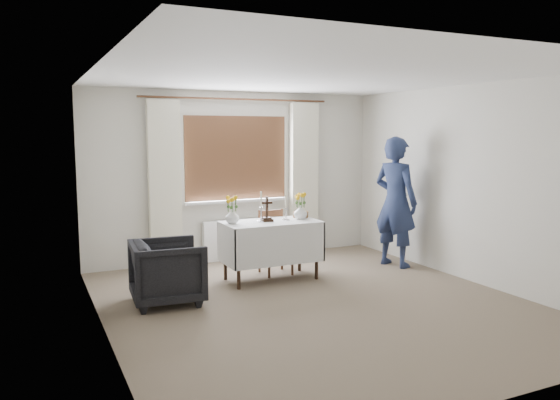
# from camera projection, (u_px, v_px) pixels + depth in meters

# --- Properties ---
(ground) EXTENTS (5.00, 5.00, 0.00)m
(ground) POSITION_uv_depth(u_px,v_px,m) (317.00, 304.00, 6.08)
(ground) COLOR #7E6857
(ground) RESTS_ON ground
(altar_table) EXTENTS (1.24, 0.64, 0.76)m
(altar_table) POSITION_uv_depth(u_px,v_px,m) (271.00, 251.00, 7.04)
(altar_table) COLOR white
(altar_table) RESTS_ON ground
(wooden_chair) EXTENTS (0.40, 0.40, 0.85)m
(wooden_chair) POSITION_uv_depth(u_px,v_px,m) (276.00, 242.00, 7.33)
(wooden_chair) COLOR brown
(wooden_chair) RESTS_ON ground
(armchair) EXTENTS (0.84, 0.82, 0.71)m
(armchair) POSITION_uv_depth(u_px,v_px,m) (168.00, 272.00, 6.07)
(armchair) COLOR black
(armchair) RESTS_ON ground
(person) EXTENTS (0.63, 0.78, 1.84)m
(person) POSITION_uv_depth(u_px,v_px,m) (396.00, 202.00, 7.71)
(person) COLOR navy
(person) RESTS_ON ground
(radiator) EXTENTS (1.10, 0.10, 0.60)m
(radiator) POSITION_uv_depth(u_px,v_px,m) (238.00, 239.00, 8.21)
(radiator) COLOR white
(radiator) RESTS_ON ground
(wooden_cross) EXTENTS (0.17, 0.13, 0.32)m
(wooden_cross) POSITION_uv_depth(u_px,v_px,m) (267.00, 209.00, 6.98)
(wooden_cross) COLOR black
(wooden_cross) RESTS_ON altar_table
(candlestick_left) EXTENTS (0.13, 0.13, 0.39)m
(candlestick_left) POSITION_uv_depth(u_px,v_px,m) (261.00, 207.00, 6.96)
(candlestick_left) COLOR silver
(candlestick_left) RESTS_ON altar_table
(candlestick_right) EXTENTS (0.12, 0.12, 0.34)m
(candlestick_right) POSITION_uv_depth(u_px,v_px,m) (286.00, 207.00, 7.09)
(candlestick_right) COLOR silver
(candlestick_right) RESTS_ON altar_table
(flower_vase_left) EXTENTS (0.18, 0.18, 0.18)m
(flower_vase_left) POSITION_uv_depth(u_px,v_px,m) (232.00, 216.00, 6.82)
(flower_vase_left) COLOR silver
(flower_vase_left) RESTS_ON altar_table
(flower_vase_right) EXTENTS (0.19, 0.19, 0.19)m
(flower_vase_right) POSITION_uv_depth(u_px,v_px,m) (300.00, 212.00, 7.18)
(flower_vase_right) COLOR silver
(flower_vase_right) RESTS_ON altar_table
(wicker_basket) EXTENTS (0.23, 0.23, 0.08)m
(wicker_basket) POSITION_uv_depth(u_px,v_px,m) (301.00, 214.00, 7.34)
(wicker_basket) COLOR brown
(wicker_basket) RESTS_ON altar_table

